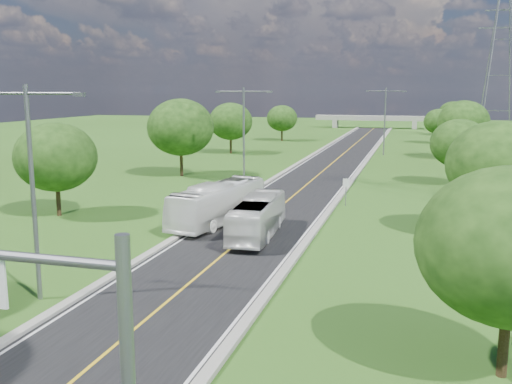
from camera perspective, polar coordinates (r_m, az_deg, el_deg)
ground at (r=71.38m, az=6.95°, el=2.26°), size 260.00×260.00×0.00m
road at (r=77.26m, az=7.64°, el=2.87°), size 8.00×150.00×0.06m
curb_left at (r=77.96m, az=4.55°, el=3.05°), size 0.50×150.00×0.22m
curb_right at (r=76.77m, az=10.79°, el=2.79°), size 0.50×150.00×0.22m
signal_mast at (r=12.38m, az=-21.66°, el=-13.62°), size 8.54×0.33×7.20m
speed_limit_sign at (r=48.88m, az=8.99°, el=0.46°), size 0.55×0.09×2.40m
overpass at (r=150.45m, az=11.76°, el=7.18°), size 30.00×3.00×3.20m
streetlight_near_left at (r=27.86m, az=-21.53°, el=1.62°), size 5.90×0.25×10.00m
streetlight_mid_left at (r=57.53m, az=-1.23°, el=6.39°), size 5.90×0.25×10.00m
streetlight_far_right at (r=88.10m, az=12.77°, el=7.46°), size 5.90×0.25×10.00m
power_tower_far at (r=125.88m, az=23.20°, el=11.32°), size 9.00×6.40×28.00m
tree_lb at (r=46.69m, az=-19.40°, el=3.33°), size 6.30×6.30×7.33m
tree_lc at (r=65.34m, az=-7.55°, el=6.43°), size 7.56×7.56×8.79m
tree_ld at (r=88.50m, az=-2.56°, el=7.07°), size 6.72×6.72×7.82m
tree_le at (r=110.95m, az=2.62°, el=7.38°), size 5.88×5.88×6.84m
tree_ra at (r=20.77m, az=24.19°, el=-4.96°), size 6.30×6.30×7.33m
tree_rb at (r=40.50m, az=23.06°, el=2.57°), size 6.72×6.72×7.82m
tree_rc at (r=62.26m, az=19.66°, el=4.60°), size 5.88×5.88×6.84m
tree_rd at (r=86.22m, az=20.03°, el=6.59°), size 7.14×7.14×8.30m
tree_re at (r=110.09m, az=17.83°, el=6.72°), size 5.46×5.46×6.35m
tree_rf at (r=130.18m, az=19.12°, el=7.38°), size 6.30×6.30×7.33m
bus_outbound at (r=38.10m, az=0.17°, el=-2.51°), size 2.84×9.61×2.64m
bus_inbound at (r=41.96m, az=-3.78°, el=-1.09°), size 4.34×11.04×3.00m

